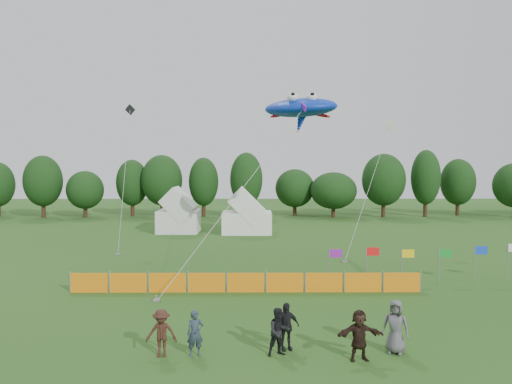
{
  "coord_description": "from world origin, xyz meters",
  "views": [
    {
      "loc": [
        -0.14,
        -18.06,
        6.46
      ],
      "look_at": [
        0.0,
        6.0,
        5.2
      ],
      "focal_mm": 35.0,
      "sensor_mm": 36.0,
      "label": 1
    }
  ],
  "objects_px": {
    "tent_right": "(247,216)",
    "spectator_e": "(395,327)",
    "tent_left": "(179,214)",
    "spectator_a": "(195,333)",
    "spectator_c": "(161,333)",
    "spectator_d": "(286,326)",
    "spectator_f": "(359,335)",
    "barrier_fence": "(246,283)",
    "spectator_b": "(279,332)",
    "stingray_kite": "(300,109)"
  },
  "relations": [
    {
      "from": "spectator_d",
      "to": "spectator_e",
      "type": "bearing_deg",
      "value": -19.61
    },
    {
      "from": "spectator_a",
      "to": "spectator_c",
      "type": "xyz_separation_m",
      "value": [
        -1.14,
        -0.07,
        0.03
      ]
    },
    {
      "from": "barrier_fence",
      "to": "spectator_f",
      "type": "xyz_separation_m",
      "value": [
        3.91,
        -8.94,
        0.35
      ]
    },
    {
      "from": "tent_right",
      "to": "spectator_f",
      "type": "xyz_separation_m",
      "value": [
        4.11,
        -31.45,
        -0.85
      ]
    },
    {
      "from": "tent_left",
      "to": "spectator_c",
      "type": "distance_m",
      "value": 32.17
    },
    {
      "from": "tent_right",
      "to": "barrier_fence",
      "type": "relative_size",
      "value": 0.27
    },
    {
      "from": "tent_left",
      "to": "spectator_c",
      "type": "bearing_deg",
      "value": -82.59
    },
    {
      "from": "tent_left",
      "to": "spectator_d",
      "type": "bearing_deg",
      "value": -74.97
    },
    {
      "from": "tent_right",
      "to": "spectator_e",
      "type": "xyz_separation_m",
      "value": [
        5.5,
        -30.81,
        -0.77
      ]
    },
    {
      "from": "spectator_a",
      "to": "tent_right",
      "type": "bearing_deg",
      "value": 72.33
    },
    {
      "from": "spectator_b",
      "to": "spectator_d",
      "type": "relative_size",
      "value": 0.97
    },
    {
      "from": "spectator_a",
      "to": "spectator_b",
      "type": "relative_size",
      "value": 0.95
    },
    {
      "from": "spectator_e",
      "to": "spectator_f",
      "type": "distance_m",
      "value": 1.53
    },
    {
      "from": "spectator_a",
      "to": "spectator_c",
      "type": "distance_m",
      "value": 1.14
    },
    {
      "from": "spectator_b",
      "to": "spectator_d",
      "type": "distance_m",
      "value": 0.58
    },
    {
      "from": "spectator_e",
      "to": "spectator_b",
      "type": "bearing_deg",
      "value": -155.22
    },
    {
      "from": "barrier_fence",
      "to": "spectator_f",
      "type": "height_order",
      "value": "spectator_f"
    },
    {
      "from": "spectator_c",
      "to": "spectator_f",
      "type": "distance_m",
      "value": 6.64
    },
    {
      "from": "spectator_c",
      "to": "spectator_d",
      "type": "bearing_deg",
      "value": 9.46
    },
    {
      "from": "tent_right",
      "to": "spectator_f",
      "type": "height_order",
      "value": "tent_right"
    },
    {
      "from": "tent_right",
      "to": "spectator_f",
      "type": "relative_size",
      "value": 2.81
    },
    {
      "from": "tent_left",
      "to": "spectator_a",
      "type": "height_order",
      "value": "tent_left"
    },
    {
      "from": "barrier_fence",
      "to": "spectator_d",
      "type": "distance_m",
      "value": 8.13
    },
    {
      "from": "tent_right",
      "to": "stingray_kite",
      "type": "bearing_deg",
      "value": -70.59
    },
    {
      "from": "barrier_fence",
      "to": "spectator_f",
      "type": "distance_m",
      "value": 9.76
    },
    {
      "from": "stingray_kite",
      "to": "spectator_b",
      "type": "bearing_deg",
      "value": -97.42
    },
    {
      "from": "spectator_f",
      "to": "barrier_fence",
      "type": "bearing_deg",
      "value": 107.85
    },
    {
      "from": "tent_left",
      "to": "spectator_b",
      "type": "distance_m",
      "value": 32.83
    },
    {
      "from": "tent_left",
      "to": "spectator_f",
      "type": "xyz_separation_m",
      "value": [
        10.78,
        -32.24,
        -0.93
      ]
    },
    {
      "from": "spectator_b",
      "to": "spectator_f",
      "type": "xyz_separation_m",
      "value": [
        2.65,
        -0.44,
        0.03
      ]
    },
    {
      "from": "spectator_b",
      "to": "spectator_a",
      "type": "bearing_deg",
      "value": 162.02
    },
    {
      "from": "spectator_a",
      "to": "spectator_e",
      "type": "xyz_separation_m",
      "value": [
        6.88,
        0.22,
        0.15
      ]
    },
    {
      "from": "spectator_d",
      "to": "spectator_e",
      "type": "distance_m",
      "value": 3.78
    },
    {
      "from": "spectator_d",
      "to": "spectator_a",
      "type": "bearing_deg",
      "value": 175.1
    },
    {
      "from": "barrier_fence",
      "to": "spectator_d",
      "type": "bearing_deg",
      "value": -79.17
    },
    {
      "from": "spectator_d",
      "to": "spectator_e",
      "type": "height_order",
      "value": "spectator_e"
    },
    {
      "from": "tent_left",
      "to": "spectator_a",
      "type": "relative_size",
      "value": 2.57
    },
    {
      "from": "spectator_a",
      "to": "spectator_c",
      "type": "bearing_deg",
      "value": 168.28
    },
    {
      "from": "spectator_b",
      "to": "tent_left",
      "type": "bearing_deg",
      "value": 85.95
    },
    {
      "from": "tent_right",
      "to": "spectator_b",
      "type": "height_order",
      "value": "tent_right"
    },
    {
      "from": "spectator_a",
      "to": "stingray_kite",
      "type": "height_order",
      "value": "stingray_kite"
    },
    {
      "from": "barrier_fence",
      "to": "spectator_d",
      "type": "xyz_separation_m",
      "value": [
        1.53,
        -7.98,
        0.34
      ]
    },
    {
      "from": "barrier_fence",
      "to": "spectator_e",
      "type": "xyz_separation_m",
      "value": [
        5.29,
        -8.3,
        0.42
      ]
    },
    {
      "from": "tent_left",
      "to": "spectator_a",
      "type": "distance_m",
      "value": 32.27
    },
    {
      "from": "barrier_fence",
      "to": "spectator_b",
      "type": "relative_size",
      "value": 10.99
    },
    {
      "from": "spectator_c",
      "to": "barrier_fence",
      "type": "bearing_deg",
      "value": 73.72
    },
    {
      "from": "spectator_a",
      "to": "tent_left",
      "type": "bearing_deg",
      "value": 84.31
    },
    {
      "from": "spectator_f",
      "to": "spectator_e",
      "type": "bearing_deg",
      "value": 19.09
    },
    {
      "from": "spectator_b",
      "to": "stingray_kite",
      "type": "distance_m",
      "value": 22.05
    },
    {
      "from": "spectator_d",
      "to": "stingray_kite",
      "type": "bearing_deg",
      "value": 68.43
    }
  ]
}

